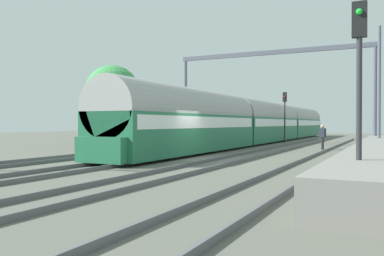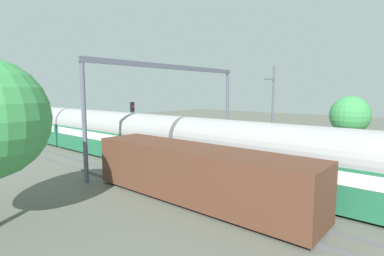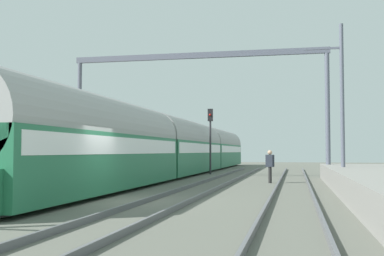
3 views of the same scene
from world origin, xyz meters
name	(u,v)px [view 2 (image 2 of 3)]	position (x,y,z in m)	size (l,w,h in m)	color
ground	(363,200)	(0.00, 0.00, 0.00)	(120.00, 120.00, 0.00)	#5C5D53
track_far_west	(329,239)	(-5.88, 0.00, 0.08)	(1.52, 60.00, 0.16)	#58585C
track_west	(354,209)	(-1.96, 0.00, 0.08)	(1.52, 60.00, 0.16)	#58585C
track_east	(371,189)	(1.96, 0.00, 0.08)	(1.52, 60.00, 0.16)	#58585C
track_far_east	(383,175)	(5.88, 0.00, 0.08)	(1.52, 60.00, 0.16)	#58585C
platform	(363,157)	(9.70, 2.00, 0.45)	(4.40, 28.00, 0.90)	gray
passenger_train	(116,134)	(-1.96, 19.14, 1.97)	(2.93, 49.20, 3.82)	#236B47
freight_car	(196,174)	(-5.88, 6.68, 1.47)	(2.80, 13.00, 2.70)	#563323
person_crossing	(241,146)	(4.68, 10.45, 1.03)	(0.46, 0.38, 1.73)	#242424
railway_signal_far	(133,120)	(-0.04, 19.22, 3.07)	(0.36, 0.30, 4.77)	#2D2D33
catenary_gantry	(173,90)	(0.00, 14.04, 5.88)	(16.17, 0.28, 7.86)	#555969
catenary_pole_east_mid	(273,109)	(8.24, 9.30, 4.15)	(1.90, 0.20, 8.00)	#555969
tree_east_background	(350,115)	(14.49, 4.25, 3.43)	(3.74, 3.74, 5.32)	#4C3826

